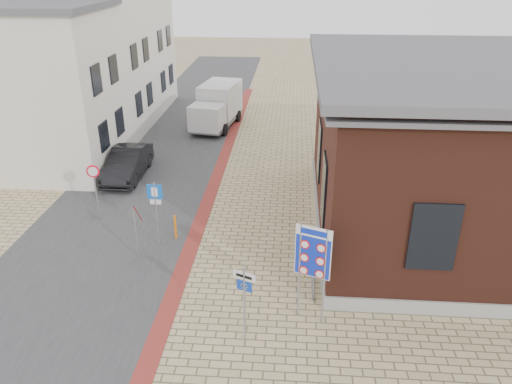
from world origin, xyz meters
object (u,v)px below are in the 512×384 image
(bollard, at_px, (175,227))
(border_sign, at_px, (313,254))
(box_truck, at_px, (217,106))
(essen_sign, at_px, (244,293))
(sedan, at_px, (127,163))
(parking_sign, at_px, (156,203))

(bollard, bearing_deg, border_sign, -40.78)
(box_truck, bearing_deg, essen_sign, -69.77)
(box_truck, xyz_separation_m, bollard, (0.46, -14.57, -0.91))
(box_truck, bearing_deg, bollard, -78.55)
(sedan, relative_size, bollard, 4.41)
(box_truck, bearing_deg, sedan, -101.40)
(essen_sign, xyz_separation_m, bollard, (-3.31, 5.60, -1.16))
(box_truck, relative_size, essen_sign, 2.19)
(border_sign, relative_size, parking_sign, 1.23)
(border_sign, xyz_separation_m, essen_sign, (-1.91, -1.10, -0.69))
(box_truck, xyz_separation_m, essen_sign, (3.76, -20.17, 0.26))
(parking_sign, bearing_deg, sedan, 118.75)
(box_truck, relative_size, border_sign, 1.69)
(sedan, height_order, parking_sign, parking_sign)
(essen_sign, xyz_separation_m, parking_sign, (-3.86, 5.10, 0.15))
(parking_sign, height_order, bollard, parking_sign)
(parking_sign, xyz_separation_m, bollard, (0.55, 0.50, -1.31))
(essen_sign, bearing_deg, parking_sign, 149.90)
(parking_sign, relative_size, bollard, 2.61)
(parking_sign, bearing_deg, box_truck, 91.72)
(border_sign, distance_m, bollard, 7.13)
(sedan, xyz_separation_m, essen_sign, (7.09, -11.53, 0.93))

